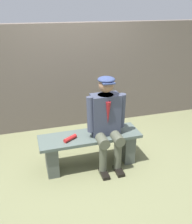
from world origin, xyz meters
The scene contains 5 objects.
ground_plane centered at (0.00, 0.00, 0.00)m, with size 30.00×30.00×0.00m, color #6A6D49.
bench centered at (0.00, 0.00, 0.31)m, with size 1.45×0.44×0.50m.
seated_man centered at (-0.23, 0.06, 0.74)m, with size 0.57×0.55×1.34m.
rolled_magazine centered at (0.30, 0.06, 0.52)m, with size 0.06×0.06×0.21m, color #B21E1E.
stadium_wall centered at (0.00, -1.46, 0.96)m, with size 12.00×0.24×1.92m, color #5F554D.
Camera 1 is at (0.80, 2.96, 2.22)m, focal length 39.33 mm.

